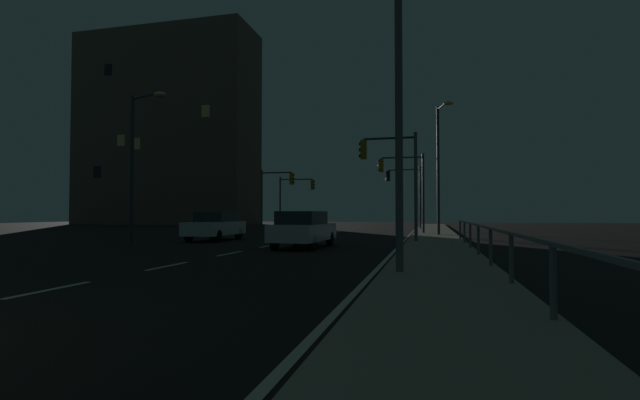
{
  "coord_description": "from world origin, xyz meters",
  "views": [
    {
      "loc": [
        7.14,
        -2.2,
        1.48
      ],
      "look_at": [
        1.37,
        21.24,
        2.2
      ],
      "focal_mm": 25.16,
      "sensor_mm": 36.0,
      "label": 1
    }
  ],
  "objects_px": {
    "traffic_light_mid_right": "(404,178)",
    "street_lamp_mid_block": "(137,153)",
    "traffic_light_far_left": "(405,185)",
    "building_distant": "(168,129)",
    "traffic_light_near_right": "(296,192)",
    "traffic_light_mid_left": "(391,166)",
    "street_lamp_across_street": "(389,88)",
    "car": "(303,229)",
    "street_lamp_far_end": "(440,157)",
    "traffic_light_near_left": "(276,188)",
    "car_oncoming": "(216,225)"
  },
  "relations": [
    {
      "from": "car_oncoming",
      "to": "street_lamp_mid_block",
      "type": "bearing_deg",
      "value": -110.43
    },
    {
      "from": "car_oncoming",
      "to": "building_distant",
      "type": "bearing_deg",
      "value": 126.35
    },
    {
      "from": "car_oncoming",
      "to": "street_lamp_across_street",
      "type": "bearing_deg",
      "value": -48.77
    },
    {
      "from": "car",
      "to": "street_lamp_across_street",
      "type": "bearing_deg",
      "value": -61.58
    },
    {
      "from": "car_oncoming",
      "to": "building_distant",
      "type": "height_order",
      "value": "building_distant"
    },
    {
      "from": "street_lamp_mid_block",
      "to": "building_distant",
      "type": "bearing_deg",
      "value": 120.92
    },
    {
      "from": "car",
      "to": "street_lamp_far_end",
      "type": "bearing_deg",
      "value": 60.16
    },
    {
      "from": "traffic_light_near_right",
      "to": "building_distant",
      "type": "bearing_deg",
      "value": 148.14
    },
    {
      "from": "traffic_light_mid_right",
      "to": "street_lamp_mid_block",
      "type": "distance_m",
      "value": 17.8
    },
    {
      "from": "traffic_light_mid_left",
      "to": "traffic_light_far_left",
      "type": "height_order",
      "value": "traffic_light_far_left"
    },
    {
      "from": "street_lamp_far_end",
      "to": "car",
      "type": "bearing_deg",
      "value": -119.84
    },
    {
      "from": "street_lamp_far_end",
      "to": "building_distant",
      "type": "distance_m",
      "value": 44.54
    },
    {
      "from": "traffic_light_mid_left",
      "to": "building_distant",
      "type": "height_order",
      "value": "building_distant"
    },
    {
      "from": "traffic_light_mid_left",
      "to": "traffic_light_far_left",
      "type": "distance_m",
      "value": 19.09
    },
    {
      "from": "car",
      "to": "street_lamp_far_end",
      "type": "relative_size",
      "value": 0.55
    },
    {
      "from": "traffic_light_far_left",
      "to": "street_lamp_mid_block",
      "type": "distance_m",
      "value": 25.83
    },
    {
      "from": "street_lamp_across_street",
      "to": "street_lamp_mid_block",
      "type": "distance_m",
      "value": 14.26
    },
    {
      "from": "street_lamp_far_end",
      "to": "traffic_light_far_left",
      "type": "bearing_deg",
      "value": 102.67
    },
    {
      "from": "traffic_light_far_left",
      "to": "car_oncoming",
      "type": "bearing_deg",
      "value": -116.03
    },
    {
      "from": "traffic_light_mid_right",
      "to": "traffic_light_near_left",
      "type": "bearing_deg",
      "value": 161.66
    },
    {
      "from": "traffic_light_mid_left",
      "to": "street_lamp_across_street",
      "type": "height_order",
      "value": "street_lamp_across_street"
    },
    {
      "from": "traffic_light_mid_left",
      "to": "traffic_light_near_left",
      "type": "relative_size",
      "value": 1.04
    },
    {
      "from": "traffic_light_mid_right",
      "to": "street_lamp_across_street",
      "type": "distance_m",
      "value": 21.22
    },
    {
      "from": "traffic_light_mid_left",
      "to": "traffic_light_far_left",
      "type": "xyz_separation_m",
      "value": [
        -0.31,
        19.08,
        0.19
      ]
    },
    {
      "from": "traffic_light_mid_right",
      "to": "car",
      "type": "bearing_deg",
      "value": -105.19
    },
    {
      "from": "car_oncoming",
      "to": "street_lamp_across_street",
      "type": "xyz_separation_m",
      "value": [
        10.48,
        -11.96,
        3.6
      ]
    },
    {
      "from": "traffic_light_near_right",
      "to": "traffic_light_far_left",
      "type": "distance_m",
      "value": 10.18
    },
    {
      "from": "traffic_light_far_left",
      "to": "car",
      "type": "bearing_deg",
      "value": -97.86
    },
    {
      "from": "car_oncoming",
      "to": "traffic_light_near_right",
      "type": "distance_m",
      "value": 18.16
    },
    {
      "from": "traffic_light_near_right",
      "to": "street_lamp_across_street",
      "type": "bearing_deg",
      "value": -69.16
    },
    {
      "from": "traffic_light_mid_left",
      "to": "street_lamp_across_street",
      "type": "distance_m",
      "value": 11.83
    },
    {
      "from": "traffic_light_far_left",
      "to": "street_lamp_across_street",
      "type": "distance_m",
      "value": 30.89
    },
    {
      "from": "traffic_light_near_right",
      "to": "street_lamp_across_street",
      "type": "relative_size",
      "value": 0.69
    },
    {
      "from": "traffic_light_near_right",
      "to": "traffic_light_mid_right",
      "type": "height_order",
      "value": "traffic_light_mid_right"
    },
    {
      "from": "traffic_light_mid_right",
      "to": "building_distant",
      "type": "relative_size",
      "value": 0.21
    },
    {
      "from": "street_lamp_across_street",
      "to": "car_oncoming",
      "type": "bearing_deg",
      "value": 131.23
    },
    {
      "from": "car_oncoming",
      "to": "street_lamp_far_end",
      "type": "distance_m",
      "value": 14.28
    },
    {
      "from": "traffic_light_near_right",
      "to": "street_lamp_mid_block",
      "type": "xyz_separation_m",
      "value": [
        -0.78,
        -22.45,
        0.78
      ]
    },
    {
      "from": "car_oncoming",
      "to": "street_lamp_far_end",
      "type": "xyz_separation_m",
      "value": [
        12.01,
        6.49,
        4.16
      ]
    },
    {
      "from": "traffic_light_far_left",
      "to": "building_distant",
      "type": "height_order",
      "value": "building_distant"
    },
    {
      "from": "traffic_light_near_right",
      "to": "traffic_light_mid_left",
      "type": "bearing_deg",
      "value": -60.06
    },
    {
      "from": "car",
      "to": "street_lamp_mid_block",
      "type": "height_order",
      "value": "street_lamp_mid_block"
    },
    {
      "from": "traffic_light_near_left",
      "to": "street_lamp_far_end",
      "type": "relative_size",
      "value": 0.63
    },
    {
      "from": "traffic_light_near_right",
      "to": "street_lamp_across_street",
      "type": "distance_m",
      "value": 32.01
    },
    {
      "from": "street_lamp_across_street",
      "to": "building_distant",
      "type": "bearing_deg",
      "value": 127.74
    },
    {
      "from": "traffic_light_far_left",
      "to": "street_lamp_across_street",
      "type": "bearing_deg",
      "value": -87.67
    },
    {
      "from": "traffic_light_near_left",
      "to": "street_lamp_across_street",
      "type": "distance_m",
      "value": 27.3
    },
    {
      "from": "traffic_light_near_left",
      "to": "traffic_light_far_left",
      "type": "distance_m",
      "value": 11.97
    },
    {
      "from": "car",
      "to": "traffic_light_far_left",
      "type": "height_order",
      "value": "traffic_light_far_left"
    },
    {
      "from": "traffic_light_near_right",
      "to": "traffic_light_near_left",
      "type": "xyz_separation_m",
      "value": [
        -0.15,
        -5.17,
        0.09
      ]
    }
  ]
}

